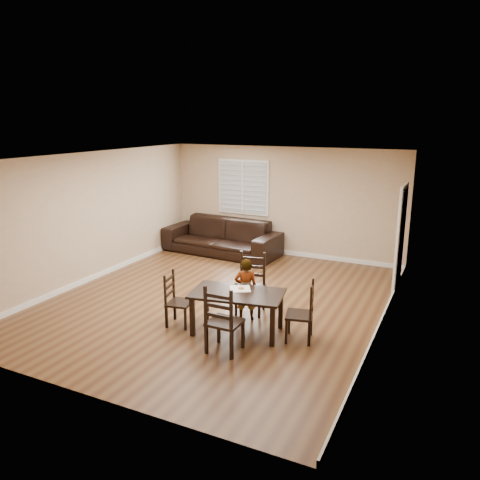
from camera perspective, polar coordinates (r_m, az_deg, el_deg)
name	(u,v)px	position (r m, az deg, el deg)	size (l,w,h in m)	color
ground	(218,300)	(9.00, -2.68, -7.32)	(7.00, 7.00, 0.00)	brown
room	(223,205)	(8.63, -2.05, 4.24)	(6.04, 7.04, 2.72)	tan
dining_table	(237,298)	(7.50, -0.33, -7.04)	(1.57, 1.05, 0.68)	black
chair_near	(252,284)	(8.39, 1.45, -5.41)	(0.56, 0.53, 1.07)	black
chair_far	(221,324)	(6.86, -2.37, -10.21)	(0.48, 0.44, 1.06)	black
chair_left	(173,301)	(7.93, -8.12, -7.37)	(0.45, 0.47, 0.91)	black
chair_right	(307,314)	(7.36, 8.15, -8.96)	(0.49, 0.51, 0.95)	black
child	(246,289)	(7.99, 0.72, -6.02)	(0.40, 0.26, 1.08)	gray
napkin	(240,289)	(7.62, 0.01, -5.96)	(0.33, 0.33, 0.00)	beige
donut	(241,288)	(7.60, 0.14, -5.83)	(0.09, 0.09, 0.03)	#D3874C
sofa	(222,237)	(11.92, -2.26, 0.41)	(2.99, 1.17, 0.87)	black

